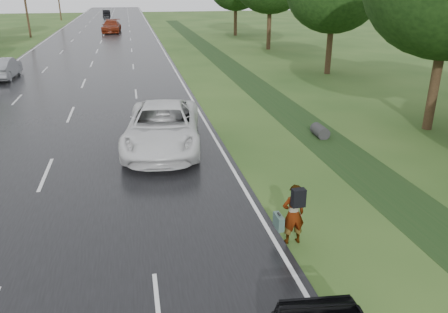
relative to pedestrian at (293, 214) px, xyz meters
The scene contains 10 objects.
road 43.66m from the pedestrian, 99.46° to the left, with size 14.00×180.00×0.04m, color black.
edge_stripe_east 43.07m from the pedestrian, 90.57° to the left, with size 0.12×180.00×0.01m, color silver.
edge_stripe_west 45.26m from the pedestrian, 107.92° to the left, with size 0.12×180.00×0.01m, color silver.
center_line 43.66m from the pedestrian, 99.46° to the left, with size 0.12×180.00×0.01m, color silver.
drainage_ditch 17.34m from the pedestrian, 75.55° to the left, with size 2.20×120.00×0.56m.
pedestrian is the anchor object (origin of this frame).
white_pickup 8.46m from the pedestrian, 108.96° to the left, with size 2.98×6.47×1.80m, color silver.
silver_sedan 28.12m from the pedestrian, 117.48° to the left, with size 1.62×4.66×1.54m, color gray.
far_car_red 57.40m from the pedestrian, 96.18° to the left, with size 2.41×5.92×1.72m, color maroon.
far_car_dark 91.18m from the pedestrian, 95.15° to the left, with size 1.48×4.25×1.40m, color black.
Camera 1 is at (3.34, -7.52, 6.45)m, focal length 35.00 mm.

